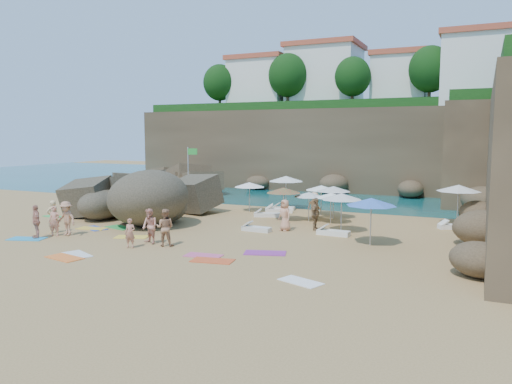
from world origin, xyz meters
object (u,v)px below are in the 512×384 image
at_px(person_stand_5, 193,196).
at_px(person_stand_6, 53,217).
at_px(flag_pole, 190,167).
at_px(parasol_2, 321,188).
at_px(person_stand_4, 285,215).
at_px(rock_outcrop, 148,216).
at_px(person_stand_1, 165,227).
at_px(person_stand_3, 316,214).
at_px(parasol_0, 286,179).
at_px(person_stand_0, 54,221).
at_px(lounger_0, 279,210).
at_px(person_stand_2, 314,205).
at_px(parasol_1, 334,189).

distance_m(person_stand_5, person_stand_6, 12.94).
xyz_separation_m(flag_pole, person_stand_6, (0.39, -15.11, -1.94)).
height_order(person_stand_5, person_stand_6, person_stand_6).
relative_size(parasol_2, person_stand_4, 1.21).
distance_m(flag_pole, person_stand_6, 15.23).
bearing_deg(rock_outcrop, person_stand_1, -48.22).
relative_size(parasol_2, person_stand_3, 1.15).
bearing_deg(person_stand_1, parasol_0, -111.25).
relative_size(flag_pole, person_stand_1, 2.39).
bearing_deg(parasol_2, person_stand_0, -131.12).
height_order(parasol_2, person_stand_5, parasol_2).
xyz_separation_m(lounger_0, person_stand_1, (-1.14, -12.32, 0.79)).
xyz_separation_m(parasol_2, person_stand_6, (-11.97, -12.24, -0.98)).
bearing_deg(person_stand_3, rock_outcrop, 90.16).
distance_m(parasol_0, parasol_2, 3.73).
height_order(rock_outcrop, lounger_0, rock_outcrop).
distance_m(lounger_0, person_stand_1, 12.39).
bearing_deg(parasol_0, person_stand_1, -93.95).
distance_m(person_stand_0, person_stand_3, 14.61).
bearing_deg(person_stand_5, person_stand_4, -56.27).
bearing_deg(person_stand_3, flag_pole, 59.98).
xyz_separation_m(rock_outcrop, person_stand_2, (10.69, 3.66, 0.88)).
height_order(parasol_2, person_stand_4, parasol_2).
bearing_deg(person_stand_4, person_stand_5, 174.67).
bearing_deg(flag_pole, parasol_2, -13.05).
height_order(parasol_1, person_stand_1, parasol_1).
bearing_deg(person_stand_6, rock_outcrop, -170.90).
distance_m(parasol_2, person_stand_2, 1.83).
distance_m(flag_pole, parasol_2, 12.73).
height_order(parasol_0, lounger_0, parasol_0).
distance_m(rock_outcrop, person_stand_3, 12.05).
bearing_deg(person_stand_2, parasol_1, -127.43).
xyz_separation_m(person_stand_2, person_stand_3, (1.33, -3.82, 0.07)).
bearing_deg(person_stand_5, flag_pole, 104.43).
bearing_deg(lounger_0, person_stand_2, -47.74).
xyz_separation_m(person_stand_0, person_stand_3, (12.53, 7.52, 0.12)).
height_order(flag_pole, person_stand_1, flag_pole).
xyz_separation_m(person_stand_0, person_stand_4, (10.94, 6.69, 0.08)).
bearing_deg(parasol_1, person_stand_6, -139.10).
distance_m(parasol_1, person_stand_5, 11.94).
xyz_separation_m(rock_outcrop, person_stand_4, (10.42, -0.98, 0.91)).
bearing_deg(person_stand_4, person_stand_6, -124.66).
distance_m(lounger_0, person_stand_3, 6.92).
bearing_deg(person_stand_1, person_stand_2, -128.60).
relative_size(parasol_0, person_stand_6, 1.40).
bearing_deg(flag_pole, parasol_0, -7.00).
bearing_deg(person_stand_1, person_stand_6, -18.41).
bearing_deg(rock_outcrop, person_stand_6, -100.25).
distance_m(rock_outcrop, parasol_1, 12.72).
height_order(person_stand_4, person_stand_5, person_stand_4).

